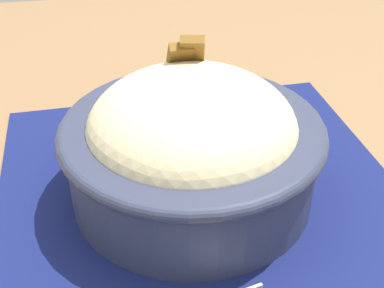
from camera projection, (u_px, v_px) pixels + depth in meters
The scene contains 3 objects.
table at pixel (175, 254), 0.48m from camera, with size 1.11×0.92×0.72m.
placemat at pixel (211, 220), 0.42m from camera, with size 0.42×0.35×0.00m, color #11194C.
bowl at pixel (192, 143), 0.42m from camera, with size 0.24×0.24×0.13m.
Camera 1 is at (0.34, -0.04, 1.02)m, focal length 48.47 mm.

